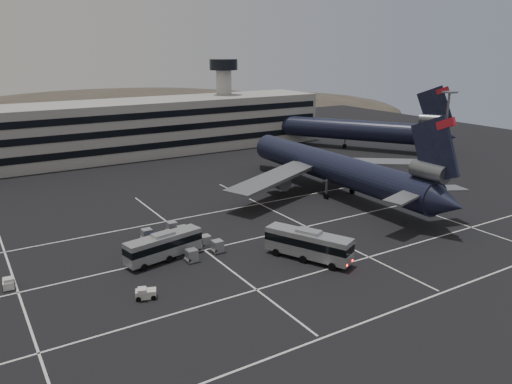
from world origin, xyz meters
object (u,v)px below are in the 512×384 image
(uld_cluster, at_px, (181,240))
(trijet_main, at_px, (335,168))
(bus_far, at_px, (164,245))
(bus_near, at_px, (308,243))
(tug_a, at_px, (8,283))

(uld_cluster, bearing_deg, trijet_main, 13.12)
(bus_far, bearing_deg, trijet_main, -84.80)
(uld_cluster, bearing_deg, bus_far, -139.38)
(trijet_main, bearing_deg, bus_far, -162.67)
(bus_far, relative_size, uld_cluster, 0.81)
(trijet_main, height_order, uld_cluster, trijet_main)
(bus_far, height_order, uld_cluster, bus_far)
(trijet_main, relative_size, uld_cluster, 4.16)
(trijet_main, xyz_separation_m, bus_near, (-23.05, -21.77, -2.93))
(tug_a, distance_m, uld_cluster, 22.73)
(bus_near, relative_size, tug_a, 5.21)
(trijet_main, relative_size, tug_a, 24.88)
(bus_near, bearing_deg, trijet_main, 18.26)
(bus_near, height_order, uld_cluster, bus_near)
(bus_far, bearing_deg, uld_cluster, -60.63)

